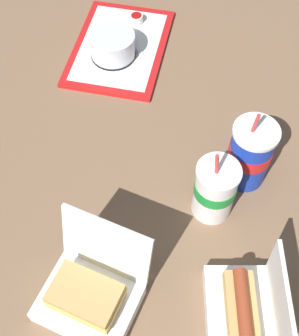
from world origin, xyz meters
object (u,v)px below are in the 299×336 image
at_px(cake_container, 113,46).
at_px(clamshell_hotdog_back, 244,315).
at_px(food_tray, 120,47).
at_px(soda_cup_center, 250,154).
at_px(plastic_fork, 135,42).
at_px(ketchup_cup, 136,18).
at_px(clamshell_sandwich_right, 90,295).
at_px(soda_cup_right, 215,190).

distance_m(cake_container, clamshell_hotdog_back, 0.80).
height_order(food_tray, clamshell_hotdog_back, clamshell_hotdog_back).
relative_size(clamshell_hotdog_back, soda_cup_center, 1.00).
xyz_separation_m(food_tray, plastic_fork, (-0.03, 0.04, 0.01)).
bearing_deg(cake_container, ketchup_cup, 174.76).
relative_size(clamshell_sandwich_right, soda_cup_right, 0.94).
relative_size(clamshell_hotdog_back, clamshell_sandwich_right, 1.16).
bearing_deg(clamshell_hotdog_back, cake_container, -140.31).
relative_size(ketchup_cup, soda_cup_right, 0.18).
relative_size(plastic_fork, clamshell_sandwich_right, 0.54).
xyz_separation_m(cake_container, clamshell_hotdog_back, (0.62, 0.51, -0.01)).
relative_size(food_tray, plastic_fork, 3.61).
xyz_separation_m(food_tray, clamshell_hotdog_back, (0.66, 0.51, 0.03)).
distance_m(plastic_fork, clamshell_sandwich_right, 0.77).
height_order(food_tray, soda_cup_right, soda_cup_right).
height_order(cake_container, soda_cup_right, soda_cup_right).
bearing_deg(plastic_fork, food_tray, -95.43).
relative_size(ketchup_cup, clamshell_hotdog_back, 0.17).
bearing_deg(cake_container, soda_cup_center, 58.17).
relative_size(clamshell_hotdog_back, soda_cup_right, 1.09).
xyz_separation_m(clamshell_sandwich_right, soda_cup_center, (-0.40, 0.23, 0.05)).
distance_m(ketchup_cup, clamshell_hotdog_back, 0.92).
bearing_deg(clamshell_sandwich_right, soda_cup_center, 150.48).
bearing_deg(food_tray, clamshell_sandwich_right, 16.28).
bearing_deg(clamshell_hotdog_back, plastic_fork, -145.49).
bearing_deg(food_tray, cake_container, -3.37).
distance_m(food_tray, clamshell_sandwich_right, 0.75).
bearing_deg(soda_cup_center, ketchup_cup, -135.22).
xyz_separation_m(food_tray, cake_container, (0.04, -0.00, 0.04)).
height_order(cake_container, clamshell_hotdog_back, clamshell_hotdog_back).
distance_m(ketchup_cup, clamshell_sandwich_right, 0.86).
bearing_deg(food_tray, clamshell_hotdog_back, 37.73).
bearing_deg(ketchup_cup, clamshell_sandwich_right, 13.38).
distance_m(food_tray, cake_container, 0.06).
relative_size(cake_container, clamshell_hotdog_back, 0.54).
bearing_deg(soda_cup_center, clamshell_sandwich_right, -29.52).
xyz_separation_m(ketchup_cup, plastic_fork, (0.09, 0.03, -0.01)).
xyz_separation_m(cake_container, soda_cup_center, (0.27, 0.44, 0.04)).
height_order(ketchup_cup, soda_cup_center, soda_cup_center).
bearing_deg(soda_cup_right, cake_container, -134.73).
relative_size(ketchup_cup, clamshell_sandwich_right, 0.19).
bearing_deg(clamshell_sandwich_right, soda_cup_right, 148.81).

